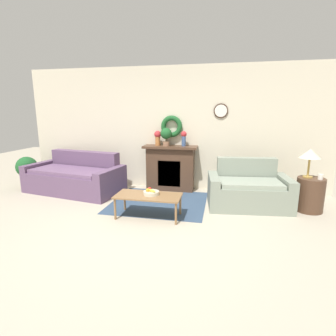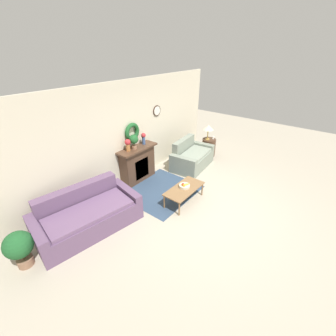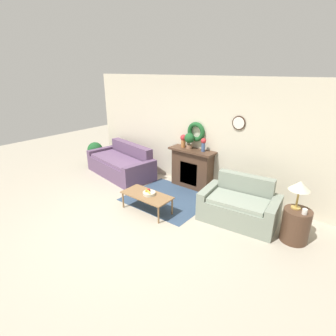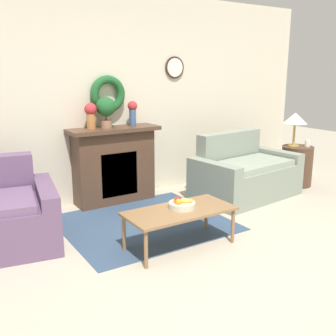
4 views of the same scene
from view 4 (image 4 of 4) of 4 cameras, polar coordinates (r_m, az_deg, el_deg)
The scene contains 13 objects.
ground_plane at distance 3.53m, azimuth 8.95°, elevation -15.08°, with size 16.00×16.00×0.00m, color #ADA38E.
floor_rug at distance 4.57m, azimuth -3.49°, elevation -7.92°, with size 1.80×1.61×0.01m.
wall_back at distance 5.26m, azimuth -9.15°, elevation 9.95°, with size 6.80×0.17×2.70m.
fireplace at distance 5.20m, azimuth -7.82°, elevation 0.50°, with size 1.18×0.41×1.00m.
loveseat_right at distance 5.53m, azimuth 11.02°, elevation -0.93°, with size 1.53×1.00×0.87m.
coffee_table at distance 3.87m, azimuth 1.71°, elevation -6.56°, with size 1.09×0.51×0.38m.
fruit_bowl at distance 3.88m, azimuth 1.98°, elevation -5.26°, with size 0.26×0.26×0.12m.
side_table_by_loveseat at distance 6.27m, azimuth 18.15°, elevation 0.30°, with size 0.46×0.46×0.60m.
table_lamp at distance 6.13m, azimuth 17.97°, elevation 6.76°, with size 0.35×0.35×0.50m.
mug at distance 6.23m, azimuth 19.58°, elevation 3.39°, with size 0.08×0.08×0.10m.
vase_on_mantel_left at distance 4.98m, azimuth -11.14°, elevation 7.71°, with size 0.15×0.15×0.32m.
vase_on_mantel_right at distance 5.22m, azimuth -5.17°, elevation 8.20°, with size 0.13×0.13×0.32m.
potted_plant_on_mantel at distance 5.03m, azimuth -9.02°, elevation 8.49°, with size 0.24×0.24×0.39m.
Camera 4 is at (-2.08, -2.29, 1.70)m, focal length 42.00 mm.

